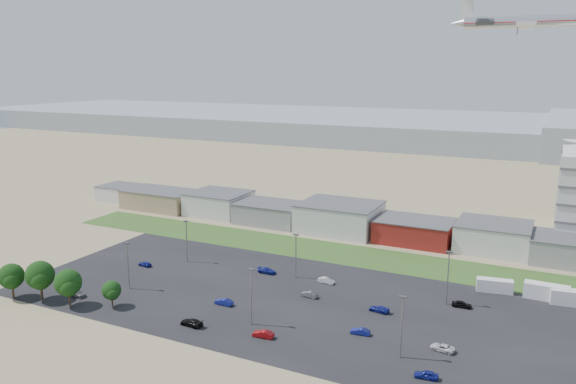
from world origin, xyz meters
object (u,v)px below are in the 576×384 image
Objects in this scene: parked_car_7 at (309,294)px; parked_car_13 at (263,334)px; parked_car_11 at (326,281)px; parked_car_4 at (224,302)px; parked_car_1 at (360,331)px; parked_car_8 at (462,304)px; parked_car_0 at (442,348)px; parked_car_12 at (379,309)px; parked_car_3 at (192,322)px; parked_car_5 at (145,264)px; parked_car_10 at (77,293)px; airliner at (529,21)px; box_trailer_a at (495,286)px; parked_car_2 at (426,375)px; parked_car_6 at (267,271)px.

parked_car_13 is at bearing 5.97° from parked_car_7.
parked_car_4 is at bearing 148.78° from parked_car_11.
parked_car_7 is 19.77m from parked_car_13.
parked_car_7 is at bearing 129.89° from parked_car_4.
parked_car_4 is (-28.50, 0.15, 0.06)m from parked_car_1.
parked_car_1 is 24.34m from parked_car_8.
parked_car_12 is at bearing -117.98° from parked_car_0.
parked_car_1 is 0.77× the size of parked_car_3.
parked_car_8 reaches higher than parked_car_5.
parked_car_13 is at bearing -64.79° from parked_car_0.
parked_car_0 is 72.47m from parked_car_5.
parked_car_10 reaches higher than parked_car_7.
parked_car_3 is (-42.89, -10.79, 0.10)m from parked_car_0.
box_trailer_a is at bearing -93.57° from airliner.
parked_car_8 is (28.97, 8.62, 0.05)m from parked_car_7.
parked_car_1 is at bearing -130.32° from parked_car_2.
parked_car_13 is at bearing -30.68° from parked_car_12.
parked_car_5 is at bearing 4.37° from parked_car_10.
parked_car_13 is (-14.99, -19.15, 0.04)m from parked_car_12.
parked_car_0 is 1.11× the size of parked_car_2.
parked_car_3 is at bearing -179.33° from parked_car_6.
parked_car_12 is at bearing -107.23° from parked_car_6.
parked_car_7 is at bearing -177.54° from parked_car_11.
parked_car_11 is at bearing -50.12° from parked_car_10.
parked_car_10 is at bearing -87.94° from parked_car_3.
parked_car_11 is (-33.57, -11.19, -0.75)m from box_trailer_a.
parked_car_6 is at bearing -175.41° from parked_car_3.
parked_car_5 is at bearing -119.92° from parked_car_13.
box_trailer_a is 1.98× the size of parked_car_7.
parked_car_2 is (13.70, -9.34, 0.04)m from parked_car_1.
parked_car_4 is (-45.94, -87.09, -58.17)m from airliner.
parked_car_2 is at bearing 175.99° from parked_car_8.
parked_car_7 is 0.95× the size of parked_car_13.
parked_car_6 is 1.00× the size of parked_car_10.
parked_car_13 is at bearing -176.52° from parked_car_11.
parked_car_7 is (-29.04, 10.78, 0.05)m from parked_car_0.
parked_car_2 is at bearing -132.07° from parked_car_11.
parked_car_13 is (14.41, -28.08, -0.00)m from parked_car_6.
parked_car_5 is at bearing -122.76° from parked_car_3.
box_trailer_a is 2.08× the size of parked_car_5.
parked_car_1 is at bearing 58.79° from parked_car_7.
parked_car_11 is (14.05, 30.25, -0.04)m from parked_car_3.
airliner is at bearing 162.80° from parked_car_7.
parked_car_7 is (14.36, -8.31, -0.03)m from parked_car_6.
parked_car_8 is at bearing 112.40° from parked_car_7.
parked_car_8 is at bearing 130.95° from parked_car_12.
parked_car_6 reaches higher than parked_car_11.
parked_car_4 is at bearing -45.10° from parked_car_7.
airliner reaches higher than parked_car_4.
parked_car_1 is 28.50m from parked_car_4.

